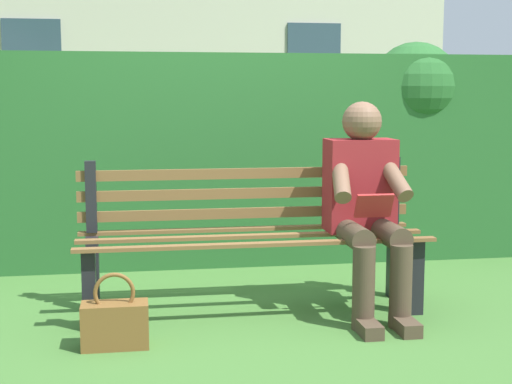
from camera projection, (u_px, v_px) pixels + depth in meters
The scene contains 5 objects.
ground at pixel (253, 312), 4.16m from camera, with size 60.00×60.00×0.00m, color #3D6B2D.
park_bench at pixel (251, 232), 4.18m from camera, with size 1.92×0.52×0.84m.
person_seated at pixel (366, 203), 4.07m from camera, with size 0.44×0.73×1.17m.
hedge_backdrop at pixel (231, 152), 5.45m from camera, with size 4.66×0.80×1.59m.
handbag at pixel (115, 323), 3.56m from camera, with size 0.32×0.15×0.37m.
Camera 1 is at (0.63, 3.98, 1.21)m, focal length 52.12 mm.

